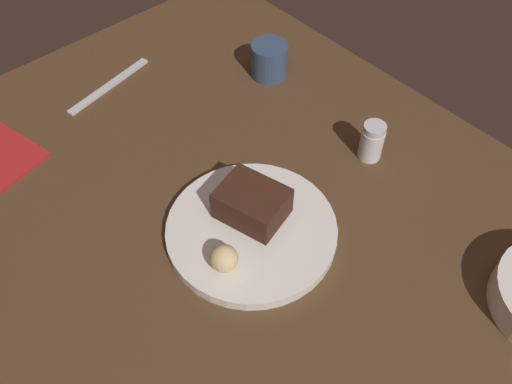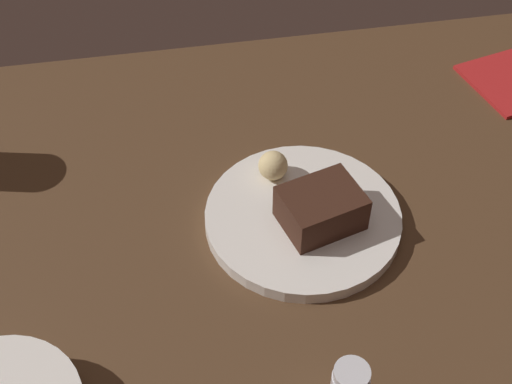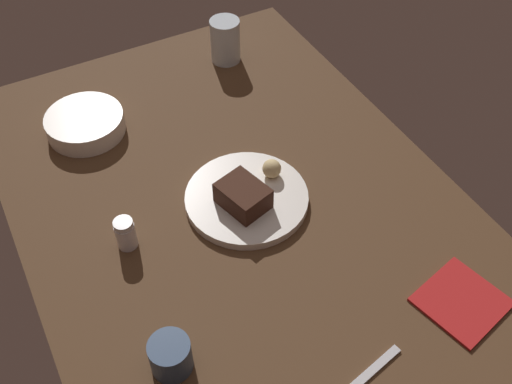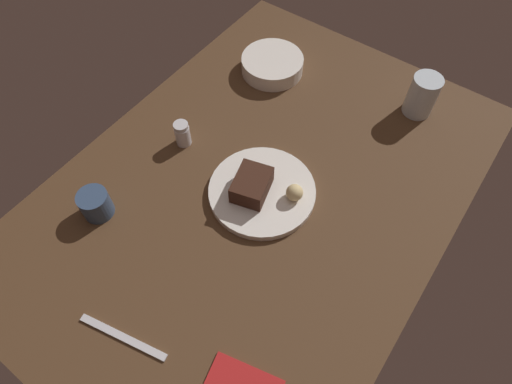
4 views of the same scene
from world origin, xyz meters
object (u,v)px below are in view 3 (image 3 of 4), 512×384
Objects in this scene: chocolate_cake_slice at (245,195)px; folded_napkin at (461,301)px; butter_knife at (358,383)px; salt_shaker at (125,233)px; bread_roll at (272,169)px; side_bowl at (85,124)px; coffee_cup at (171,356)px; water_glass at (225,41)px; dessert_plate at (247,198)px.

chocolate_cake_slice is 0.69× the size of folded_napkin.
folded_napkin is (-3.76, 24.56, 0.05)cm from butter_knife.
chocolate_cake_slice is 23.68cm from salt_shaker.
bread_roll is 0.20× the size of butter_knife.
side_bowl is 1.27× the size of folded_napkin.
coffee_cup is (61.04, -5.18, 1.00)cm from side_bowl.
salt_shaker is 26.87cm from coffee_cup.
folded_napkin is (13.13, 49.07, -2.91)cm from coffee_cup.
side_bowl is 61.26cm from coffee_cup.
salt_shaker is at bearing 175.29° from coffee_cup.
water_glass is 84.08cm from folded_napkin.
dessert_plate is 1.82× the size of folded_napkin.
bread_roll is 44.09cm from coffee_cup.
side_bowl is at bearing 92.21° from butter_knife.
coffee_cup is at bearing -46.61° from dessert_plate.
dessert_plate reaches higher than folded_napkin.
butter_knife is 1.40× the size of folded_napkin.
dessert_plate is at bearing 31.52° from side_bowl.
bread_roll is at bearing 116.60° from chocolate_cake_slice.
coffee_cup is (70.68, -44.79, -2.31)cm from water_glass.
butter_knife is (43.67, 22.30, -3.05)cm from salt_shaker.
bread_roll is 46.01cm from butter_knife.
water_glass reaches higher than chocolate_cake_slice.
chocolate_cake_slice reaches higher than folded_napkin.
dessert_plate is 2.63× the size of chocolate_cake_slice.
water_glass is at bearing 158.48° from dessert_plate.
coffee_cup is at bearing -4.85° from side_bowl.
butter_knife is at bearing -12.03° from bread_roll.
coffee_cup is 50.88cm from folded_napkin.
side_bowl is at bearing -151.18° from chocolate_cake_slice.
water_glass reaches higher than butter_knife.
side_bowl is at bearing 175.04° from salt_shaker.
dessert_plate is 6.39× the size of bread_roll.
dessert_plate is 1.30× the size of butter_knife.
chocolate_cake_slice is at bearing -36.98° from dessert_plate.
coffee_cup is at bearing -50.60° from bread_roll.
coffee_cup is (26.78, -2.20, -0.09)cm from salt_shaker.
side_bowl is at bearing 175.15° from coffee_cup.
folded_napkin is at bearing 30.61° from side_bowl.
chocolate_cake_slice and salt_shaker have the same top height.
bread_roll is 43.90cm from folded_napkin.
bread_roll is at bearing 41.15° from side_bowl.
water_glass reaches higher than dessert_plate.
salt_shaker is (-3.00, -23.47, -0.92)cm from chocolate_cake_slice.
salt_shaker is at bearing -97.28° from chocolate_cake_slice.
folded_napkin is (74.17, 43.89, -1.91)cm from side_bowl.
bread_roll is at bearing 109.27° from dessert_plate.
coffee_cup reaches higher than dessert_plate.
side_bowl is 80.31cm from butter_knife.
bread_roll is 0.29× the size of folded_napkin.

